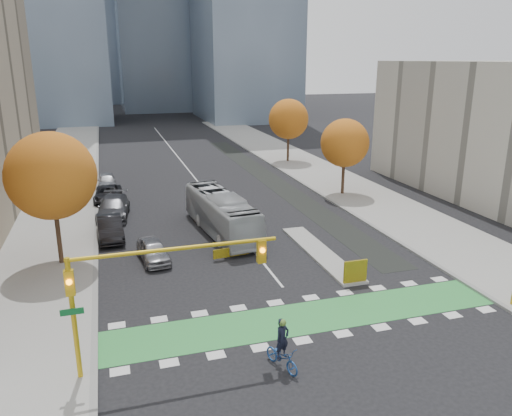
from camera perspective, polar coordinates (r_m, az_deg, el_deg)
ground at (r=24.05m, az=7.26°, el=-13.96°), size 300.00×300.00×0.00m
sidewalk_west at (r=40.91m, az=-22.67°, el=-1.89°), size 7.00×120.00×0.15m
sidewalk_east at (r=46.33m, az=12.57°, el=1.10°), size 7.00×120.00×0.15m
curb_west at (r=40.66m, az=-17.78°, el=-1.50°), size 0.30×120.00×0.16m
curb_east at (r=44.76m, az=8.65°, el=0.77°), size 0.30×120.00×0.16m
bike_crossing at (r=25.24m, az=5.85°, el=-12.32°), size 20.00×3.00×0.01m
centre_line at (r=60.67m, az=-8.20°, el=4.92°), size 0.15×70.00×0.01m
bike_lane_paint at (r=52.85m, az=1.57°, el=3.34°), size 2.50×50.00×0.01m
median_island at (r=32.89m, az=7.32°, el=-5.09°), size 1.60×10.00×0.16m
hazard_board at (r=28.66m, az=11.28°, el=-7.11°), size 1.40×0.12×1.30m
tree_west at (r=31.65m, az=-22.35°, el=3.41°), size 5.20×5.20×8.22m
tree_east_near at (r=46.35m, az=10.11°, el=7.32°), size 4.40×4.40×7.08m
tree_east_far at (r=61.03m, az=3.74°, el=10.10°), size 4.80×4.80×7.65m
traffic_signal_west at (r=20.03m, az=-13.09°, el=-7.86°), size 8.53×0.56×5.20m
cyclist at (r=21.16m, az=3.00°, el=-16.13°), size 1.31×2.06×2.24m
bus at (r=36.20m, az=-3.97°, el=-0.61°), size 3.61×10.76×2.94m
parked_car_a at (r=31.99m, az=-11.67°, el=-4.79°), size 2.06×4.16×1.36m
parked_car_b at (r=36.58m, az=-16.35°, el=-2.20°), size 1.89×4.86×1.58m
parked_car_c at (r=41.35m, az=-15.99°, el=0.05°), size 2.99×5.93×1.65m
parked_car_d at (r=46.21m, az=-16.58°, el=1.54°), size 2.61×5.04×1.36m
parked_car_e at (r=51.06m, az=-16.67°, el=2.99°), size 1.71×4.25×1.45m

